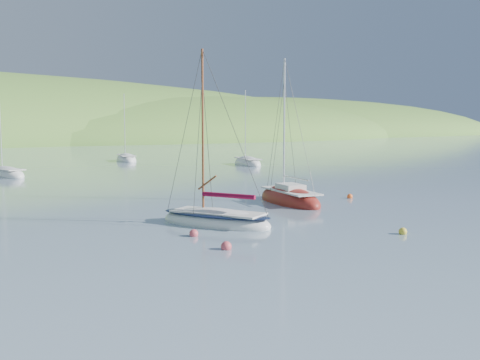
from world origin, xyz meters
TOP-DOWN VIEW (x-y plane):
  - ground at (0.00, 0.00)m, footprint 700.00×700.00m
  - daysailer_white at (-0.15, 8.85)m, footprint 4.57×6.68m
  - sloop_red at (8.37, 12.22)m, footprint 4.26×7.41m
  - distant_sloop_a at (-1.08, 43.59)m, footprint 3.26×6.94m
  - distant_sloop_b at (19.22, 57.40)m, footprint 4.80×7.88m
  - distant_sloop_d at (28.16, 40.61)m, footprint 5.12×7.88m
  - mooring_buoys at (-1.21, 6.87)m, footprint 25.05×10.17m

SIDE VIEW (x-z plane):
  - ground at x=0.00m, z-range 0.00..0.00m
  - mooring_buoys at x=-1.21m, z-range -0.11..0.35m
  - distant_sloop_a at x=-1.08m, z-range -4.60..4.94m
  - distant_sloop_b at x=19.22m, z-range -5.12..5.48m
  - distant_sloop_d at x=28.16m, z-range -5.12..5.49m
  - sloop_red at x=8.37m, z-range -4.98..5.39m
  - daysailer_white at x=-0.15m, z-range -4.61..5.05m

